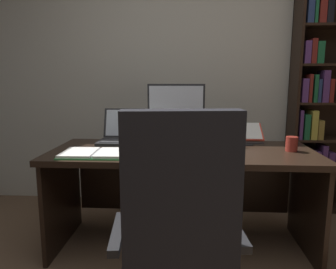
{
  "coord_description": "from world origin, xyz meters",
  "views": [
    {
      "loc": [
        -0.1,
        -1.23,
        1.22
      ],
      "look_at": [
        -0.23,
        0.9,
        0.85
      ],
      "focal_mm": 33.73,
      "sensor_mm": 36.0,
      "label": 1
    }
  ],
  "objects": [
    {
      "name": "keyboard",
      "position": [
        -0.19,
        0.81,
        0.74
      ],
      "size": [
        0.42,
        0.15,
        0.02
      ],
      "primitive_type": "cube",
      "color": "#232326",
      "rests_on": "desk"
    },
    {
      "name": "coffee_mug",
      "position": [
        0.62,
        0.95,
        0.78
      ],
      "size": [
        0.08,
        0.08,
        0.1
      ],
      "primitive_type": "cylinder",
      "color": "maroon",
      "rests_on": "desk"
    },
    {
      "name": "laptop",
      "position": [
        -0.62,
        1.2,
        0.79
      ],
      "size": [
        0.33,
        0.34,
        0.25
      ],
      "color": "#232326",
      "rests_on": "desk"
    },
    {
      "name": "bookshelf",
      "position": [
        1.16,
        1.73,
        0.96
      ],
      "size": [
        0.81,
        0.26,
        2.03
      ],
      "color": "black",
      "rests_on": "ground"
    },
    {
      "name": "office_chair",
      "position": [
        -0.14,
        0.08,
        0.47
      ],
      "size": [
        0.65,
        0.6,
        1.11
      ],
      "rotation": [
        0.0,
        0.0,
        0.12
      ],
      "color": "#232326",
      "rests_on": "ground"
    },
    {
      "name": "notepad",
      "position": [
        -0.43,
        1.0,
        0.74
      ],
      "size": [
        0.16,
        0.22,
        0.01
      ],
      "primitive_type": "cube",
      "rotation": [
        0.0,
        0.0,
        -0.04
      ],
      "color": "white",
      "rests_on": "desk"
    },
    {
      "name": "computer_mouse",
      "position": [
        0.11,
        0.81,
        0.75
      ],
      "size": [
        0.06,
        0.1,
        0.04
      ],
      "primitive_type": "ellipsoid",
      "color": "#232326",
      "rests_on": "desk"
    },
    {
      "name": "desk",
      "position": [
        -0.14,
        1.03,
        0.54
      ],
      "size": [
        1.85,
        0.74,
        0.73
      ],
      "color": "black",
      "rests_on": "ground"
    },
    {
      "name": "reading_stand_with_book",
      "position": [
        0.32,
        1.24,
        0.81
      ],
      "size": [
        0.34,
        0.24,
        0.15
      ],
      "color": "#232326",
      "rests_on": "desk"
    },
    {
      "name": "pen",
      "position": [
        -0.41,
        1.0,
        0.75
      ],
      "size": [
        0.14,
        0.03,
        0.01
      ],
      "primitive_type": "cylinder",
      "rotation": [
        0.0,
        1.57,
        0.13
      ],
      "color": "black",
      "rests_on": "notepad"
    },
    {
      "name": "monitor",
      "position": [
        -0.19,
        1.19,
        0.96
      ],
      "size": [
        0.44,
        0.16,
        0.46
      ],
      "color": "#232326",
      "rests_on": "desk"
    },
    {
      "name": "wall_back",
      "position": [
        0.0,
        1.93,
        1.37
      ],
      "size": [
        5.09,
        0.12,
        2.75
      ],
      "primitive_type": "cube",
      "color": "beige",
      "rests_on": "ground"
    },
    {
      "name": "open_binder",
      "position": [
        -0.7,
        0.76,
        0.74
      ],
      "size": [
        0.46,
        0.3,
        0.02
      ],
      "rotation": [
        0.0,
        0.0,
        0.03
      ],
      "color": "green",
      "rests_on": "desk"
    }
  ]
}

